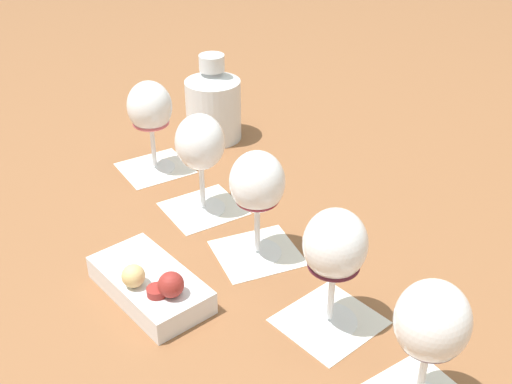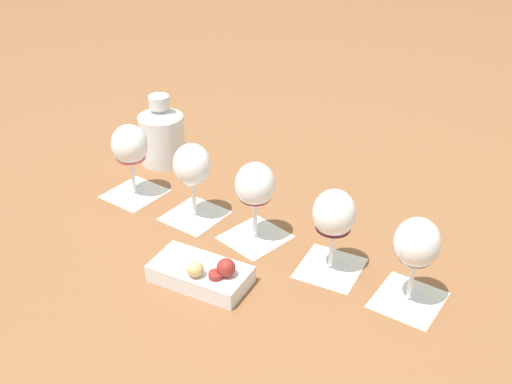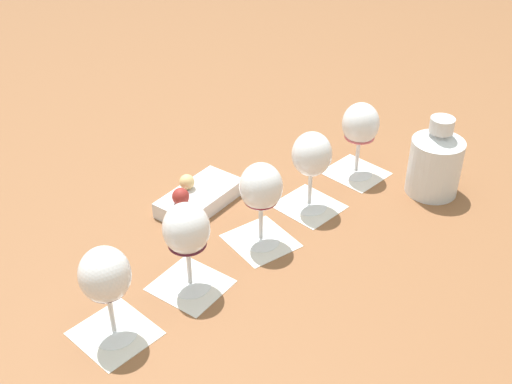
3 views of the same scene
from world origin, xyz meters
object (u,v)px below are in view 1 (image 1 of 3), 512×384
object	(u,v)px
wine_glass_1	(200,147)
wine_glass_2	(255,187)
ceramic_vase	(213,103)
snack_dish	(151,284)
wine_glass_3	(335,250)
wine_glass_0	(150,111)
wine_glass_4	(431,328)

from	to	relation	value
wine_glass_1	wine_glass_2	world-z (taller)	same
ceramic_vase	snack_dish	xyz separation A→B (m)	(0.10, -0.47, -0.05)
wine_glass_3	snack_dish	xyz separation A→B (m)	(-0.24, -0.03, -0.09)
wine_glass_2	ceramic_vase	bearing A→B (deg)	120.55
wine_glass_2	snack_dish	size ratio (longest dim) A/B	0.83
wine_glass_0	wine_glass_3	xyz separation A→B (m)	(0.39, -0.29, 0.00)
wine_glass_1	ceramic_vase	world-z (taller)	ceramic_vase
wine_glass_0	wine_glass_4	world-z (taller)	same
wine_glass_2	wine_glass_3	bearing A→B (deg)	-38.55
wine_glass_3	ceramic_vase	distance (m)	0.56
wine_glass_0	wine_glass_2	bearing A→B (deg)	-36.08
wine_glass_3	wine_glass_4	distance (m)	0.16
wine_glass_4	ceramic_vase	size ratio (longest dim) A/B	0.97
wine_glass_1	wine_glass_2	xyz separation A→B (m)	(0.12, -0.09, -0.00)
wine_glass_1	ceramic_vase	distance (m)	0.27
wine_glass_4	snack_dish	world-z (taller)	wine_glass_4
wine_glass_2	snack_dish	world-z (taller)	wine_glass_2
wine_glass_0	wine_glass_1	distance (m)	0.17
wine_glass_0	wine_glass_1	bearing A→B (deg)	-35.97
wine_glass_0	wine_glass_2	size ratio (longest dim) A/B	1.00
wine_glass_2	wine_glass_4	world-z (taller)	same
wine_glass_3	ceramic_vase	world-z (taller)	ceramic_vase
wine_glass_3	ceramic_vase	bearing A→B (deg)	126.95
wine_glass_2	wine_glass_4	bearing A→B (deg)	-38.76
wine_glass_1	wine_glass_2	distance (m)	0.15
wine_glass_1	snack_dish	size ratio (longest dim) A/B	0.83
wine_glass_2	wine_glass_3	distance (m)	0.17
ceramic_vase	wine_glass_4	bearing A→B (deg)	-50.00
wine_glass_0	snack_dish	world-z (taller)	wine_glass_0
wine_glass_1	snack_dish	distance (m)	0.24
wine_glass_1	wine_glass_4	size ratio (longest dim) A/B	1.00
wine_glass_0	ceramic_vase	world-z (taller)	ceramic_vase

